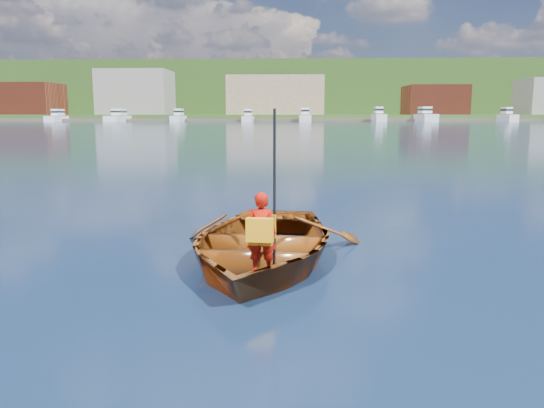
{
  "coord_description": "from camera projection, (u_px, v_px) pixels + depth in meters",
  "views": [
    {
      "loc": [
        1.0,
        -6.92,
        2.12
      ],
      "look_at": [
        0.68,
        0.53,
        0.85
      ],
      "focal_mm": 35.0,
      "sensor_mm": 36.0,
      "label": 1
    }
  ],
  "objects": [
    {
      "name": "rowboat",
      "position": [
        261.0,
        243.0,
        7.66
      ],
      "size": [
        3.35,
        4.42,
        0.86
      ],
      "color": "maroon",
      "rests_on": "ground"
    },
    {
      "name": "ground",
      "position": [
        220.0,
        272.0,
        7.21
      ],
      "size": [
        600.0,
        600.0,
        0.0
      ],
      "color": "#14223F",
      "rests_on": "ground"
    },
    {
      "name": "marina_yachts",
      "position": [
        321.0,
        117.0,
        147.79
      ],
      "size": [
        147.75,
        13.6,
        4.43
      ],
      "color": "white",
      "rests_on": "ground"
    },
    {
      "name": "hillside_trees",
      "position": [
        255.0,
        81.0,
        235.52
      ],
      "size": [
        291.65,
        77.82,
        24.91
      ],
      "color": "#382314",
      "rests_on": "ground"
    },
    {
      "name": "waterfront_buildings",
      "position": [
        267.0,
        96.0,
        168.77
      ],
      "size": [
        202.0,
        16.0,
        14.0
      ],
      "color": "brown",
      "rests_on": "ground"
    },
    {
      "name": "shoreline",
      "position": [
        292.0,
        96.0,
        238.55
      ],
      "size": [
        400.0,
        140.0,
        22.0
      ],
      "color": "#305722",
      "rests_on": "ground"
    },
    {
      "name": "child_paddler",
      "position": [
        261.0,
        232.0,
        6.71
      ],
      "size": [
        0.41,
        0.36,
        2.09
      ],
      "color": "#AE1206",
      "rests_on": "ground"
    },
    {
      "name": "dock",
      "position": [
        263.0,
        120.0,
        153.27
      ],
      "size": [
        160.01,
        11.72,
        0.8
      ],
      "color": "brown",
      "rests_on": "ground"
    }
  ]
}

